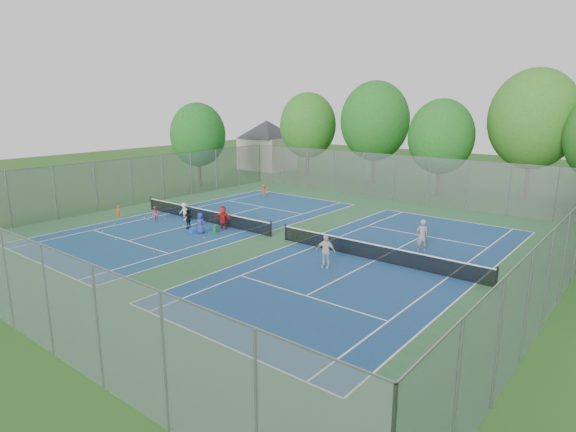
% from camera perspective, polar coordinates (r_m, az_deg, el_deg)
% --- Properties ---
extents(ground, '(120.00, 120.00, 0.00)m').
position_cam_1_polar(ground, '(30.86, -1.17, -2.69)').
color(ground, '#225019').
rests_on(ground, ground).
extents(court_pad, '(32.00, 32.00, 0.01)m').
position_cam_1_polar(court_pad, '(30.85, -1.17, -2.67)').
color(court_pad, '#2C5E37').
rests_on(court_pad, ground).
extents(court_left, '(10.97, 23.77, 0.01)m').
position_cam_1_polar(court_left, '(35.61, -9.83, -0.66)').
color(court_left, navy).
rests_on(court_left, court_pad).
extents(court_right, '(10.97, 23.77, 0.01)m').
position_cam_1_polar(court_right, '(27.09, 10.30, -5.19)').
color(court_right, navy).
rests_on(court_right, court_pad).
extents(net_left, '(12.87, 0.10, 0.91)m').
position_cam_1_polar(net_left, '(35.50, -9.86, 0.03)').
color(net_left, black).
rests_on(net_left, ground).
extents(net_right, '(12.87, 0.10, 0.91)m').
position_cam_1_polar(net_right, '(26.95, 10.34, -4.31)').
color(net_right, black).
rests_on(net_right, ground).
extents(fence_north, '(32.00, 0.10, 4.00)m').
position_cam_1_polar(fence_north, '(43.63, 12.49, 4.47)').
color(fence_north, gray).
rests_on(fence_north, ground).
extents(fence_south, '(32.00, 0.10, 4.00)m').
position_cam_1_polar(fence_south, '(21.25, -30.32, -6.49)').
color(fence_south, gray).
rests_on(fence_south, ground).
extents(fence_west, '(0.10, 32.00, 4.00)m').
position_cam_1_polar(fence_west, '(42.29, -18.08, 3.84)').
color(fence_west, gray).
rests_on(fence_west, ground).
extents(fence_east, '(0.10, 32.00, 4.00)m').
position_cam_1_polar(fence_east, '(23.82, 29.89, -4.42)').
color(fence_east, gray).
rests_on(fence_east, ground).
extents(house, '(11.03, 11.03, 7.30)m').
position_cam_1_polar(house, '(62.34, -2.53, 9.43)').
color(house, '#B7A88C').
rests_on(house, ground).
extents(tree_nw, '(6.40, 6.40, 9.58)m').
position_cam_1_polar(tree_nw, '(55.66, 2.37, 10.69)').
color(tree_nw, '#443326').
rests_on(tree_nw, ground).
extents(tree_nl, '(7.20, 7.20, 10.69)m').
position_cam_1_polar(tree_nl, '(52.16, 10.26, 11.02)').
color(tree_nl, '#443326').
rests_on(tree_nl, ground).
extents(tree_nc, '(6.00, 6.00, 8.85)m').
position_cam_1_polar(tree_nc, '(47.01, 17.67, 8.95)').
color(tree_nc, '#443326').
rests_on(tree_nc, ground).
extents(tree_nr, '(7.60, 7.60, 11.42)m').
position_cam_1_polar(tree_nr, '(47.79, 27.11, 10.18)').
color(tree_nr, '#443326').
rests_on(tree_nr, ground).
extents(tree_side_w, '(5.60, 5.60, 8.47)m').
position_cam_1_polar(tree_side_w, '(50.29, -10.64, 9.43)').
color(tree_side_w, '#443326').
rests_on(tree_side_w, ground).
extents(ball_crate, '(0.46, 0.46, 0.32)m').
position_cam_1_polar(ball_crate, '(32.77, -11.18, -1.69)').
color(ball_crate, blue).
rests_on(ball_crate, ground).
extents(ball_hopper, '(0.27, 0.27, 0.53)m').
position_cam_1_polar(ball_hopper, '(32.48, -8.58, -1.52)').
color(ball_hopper, '#227D38').
rests_on(ball_hopper, ground).
extents(student_a, '(0.38, 0.26, 1.03)m').
position_cam_1_polar(student_a, '(37.95, -19.47, 0.42)').
color(student_a, '#EA5616').
rests_on(student_a, ground).
extents(student_b, '(0.62, 0.52, 1.15)m').
position_cam_1_polar(student_b, '(36.26, -15.43, 0.21)').
color(student_b, '#CA4E78').
rests_on(student_b, ground).
extents(student_c, '(0.94, 0.69, 1.31)m').
position_cam_1_polar(student_c, '(36.22, -12.17, 0.52)').
color(student_c, beige).
rests_on(student_c, ground).
extents(student_d, '(0.83, 0.41, 1.36)m').
position_cam_1_polar(student_d, '(33.73, -11.76, -0.37)').
color(student_d, black).
rests_on(student_d, ground).
extents(student_e, '(0.70, 0.46, 1.42)m').
position_cam_1_polar(student_e, '(32.33, -10.33, -0.85)').
color(student_e, '#283794').
rests_on(student_e, ground).
extents(student_f, '(1.57, 0.75, 1.63)m').
position_cam_1_polar(student_f, '(33.17, -7.71, -0.20)').
color(student_f, red).
rests_on(student_f, ground).
extents(child_far_baseline, '(0.84, 0.67, 1.14)m').
position_cam_1_polar(child_far_baseline, '(44.33, -2.83, 3.03)').
color(child_far_baseline, red).
rests_on(child_far_baseline, ground).
extents(instructor, '(0.85, 0.81, 1.96)m').
position_cam_1_polar(instructor, '(28.96, 15.61, -2.27)').
color(instructor, gray).
rests_on(instructor, ground).
extents(teen_court_b, '(1.14, 0.71, 1.81)m').
position_cam_1_polar(teen_court_b, '(25.39, 4.47, -4.18)').
color(teen_court_b, silver).
rests_on(teen_court_b, ground).
extents(tennis_ball_0, '(0.07, 0.07, 0.07)m').
position_cam_1_polar(tennis_ball_0, '(34.53, -12.22, -1.18)').
color(tennis_ball_0, '#CBE735').
rests_on(tennis_ball_0, ground).
extents(tennis_ball_1, '(0.07, 0.07, 0.07)m').
position_cam_1_polar(tennis_ball_1, '(34.69, -21.14, -1.73)').
color(tennis_ball_1, '#C6DE33').
rests_on(tennis_ball_1, ground).
extents(tennis_ball_2, '(0.07, 0.07, 0.07)m').
position_cam_1_polar(tennis_ball_2, '(28.96, -15.59, -4.21)').
color(tennis_ball_2, '#D8EE37').
rests_on(tennis_ball_2, ground).
extents(tennis_ball_3, '(0.07, 0.07, 0.07)m').
position_cam_1_polar(tennis_ball_3, '(37.73, -16.65, -0.21)').
color(tennis_ball_3, '#BAE334').
rests_on(tennis_ball_3, ground).
extents(tennis_ball_4, '(0.07, 0.07, 0.07)m').
position_cam_1_polar(tennis_ball_4, '(36.43, -19.91, -0.93)').
color(tennis_ball_4, '#D1E936').
rests_on(tennis_ball_4, ground).
extents(tennis_ball_5, '(0.07, 0.07, 0.07)m').
position_cam_1_polar(tennis_ball_5, '(31.39, -9.92, -2.54)').
color(tennis_ball_5, '#C9D230').
rests_on(tennis_ball_5, ground).
extents(tennis_ball_6, '(0.07, 0.07, 0.07)m').
position_cam_1_polar(tennis_ball_6, '(36.96, -16.19, -0.45)').
color(tennis_ball_6, '#DCF338').
rests_on(tennis_ball_6, ground).
extents(tennis_ball_7, '(0.07, 0.07, 0.07)m').
position_cam_1_polar(tennis_ball_7, '(32.32, -19.73, -2.68)').
color(tennis_ball_7, yellow).
rests_on(tennis_ball_7, ground).
extents(tennis_ball_8, '(0.07, 0.07, 0.07)m').
position_cam_1_polar(tennis_ball_8, '(36.83, -14.33, -0.38)').
color(tennis_ball_8, '#D6EA36').
rests_on(tennis_ball_8, ground).
extents(tennis_ball_9, '(0.07, 0.07, 0.07)m').
position_cam_1_polar(tennis_ball_9, '(32.63, -19.35, -2.50)').
color(tennis_ball_9, '#CDE836').
rests_on(tennis_ball_9, ground).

